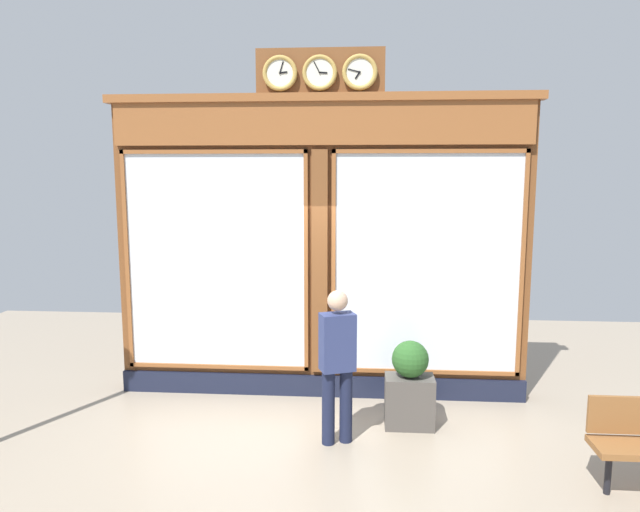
# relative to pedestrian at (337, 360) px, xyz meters

# --- Properties ---
(shop_facade) EXTENTS (5.39, 0.42, 4.42)m
(shop_facade) POSITION_rel_pedestrian_xyz_m (0.28, -1.44, 1.03)
(shop_facade) COLOR brown
(shop_facade) RESTS_ON ground_plane
(pedestrian) EXTENTS (0.41, 0.33, 1.69)m
(pedestrian) POSITION_rel_pedestrian_xyz_m (0.00, 0.00, 0.00)
(pedestrian) COLOR #191E38
(pedestrian) RESTS_ON ground_plane
(planter_box) EXTENTS (0.56, 0.36, 0.60)m
(planter_box) POSITION_rel_pedestrian_xyz_m (-0.81, -0.47, -0.63)
(planter_box) COLOR #4C4742
(planter_box) RESTS_ON ground_plane
(planter_shrub) EXTENTS (0.42, 0.42, 0.42)m
(planter_shrub) POSITION_rel_pedestrian_xyz_m (-0.81, -0.47, -0.12)
(planter_shrub) COLOR #285623
(planter_shrub) RESTS_ON planter_box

